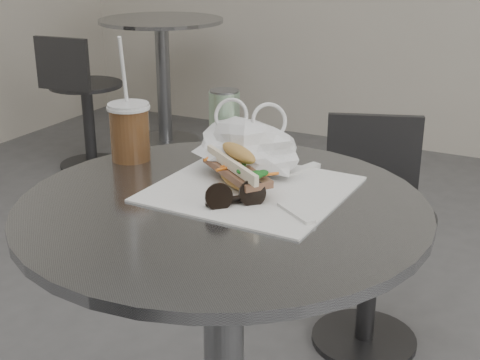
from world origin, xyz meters
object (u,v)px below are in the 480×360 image
at_px(banh_mi, 237,168).
at_px(drink_can, 224,119).
at_px(iced_coffee, 130,131).
at_px(sunglasses, 235,197).
at_px(cafe_table, 224,330).
at_px(bg_chair, 83,110).
at_px(bg_table, 163,67).
at_px(chair_far, 370,247).

height_order(banh_mi, drink_can, drink_can).
bearing_deg(iced_coffee, drink_can, 50.21).
bearing_deg(sunglasses, banh_mi, 71.61).
relative_size(cafe_table, drink_can, 5.69).
height_order(bg_chair, drink_can, drink_can).
height_order(bg_table, iced_coffee, iced_coffee).
bearing_deg(cafe_table, bg_table, 126.03).
height_order(banh_mi, iced_coffee, iced_coffee).
xyz_separation_m(banh_mi, sunglasses, (0.04, -0.09, -0.02)).
relative_size(cafe_table, bg_chair, 1.06).
distance_m(banh_mi, sunglasses, 0.10).
distance_m(cafe_table, chair_far, 0.82).
bearing_deg(bg_chair, bg_table, 70.63).
bearing_deg(bg_table, cafe_table, -53.97).
bearing_deg(iced_coffee, sunglasses, -22.30).
xyz_separation_m(bg_table, sunglasses, (1.63, -2.21, 0.29)).
xyz_separation_m(cafe_table, bg_table, (-1.60, 2.20, -0.00)).
bearing_deg(bg_table, iced_coffee, -57.83).
bearing_deg(banh_mi, bg_chair, 173.87).
distance_m(bg_chair, iced_coffee, 2.16).
height_order(bg_table, sunglasses, sunglasses).
bearing_deg(drink_can, sunglasses, -58.29).
distance_m(banh_mi, iced_coffee, 0.29).
bearing_deg(banh_mi, drink_can, 160.16).
distance_m(bg_chair, banh_mi, 2.38).
height_order(bg_table, drink_can, drink_can).
bearing_deg(bg_chair, sunglasses, -48.33).
bearing_deg(chair_far, sunglasses, 68.17).
height_order(chair_far, sunglasses, sunglasses).
distance_m(bg_table, drink_can, 2.42).
xyz_separation_m(banh_mi, iced_coffee, (-0.28, 0.05, 0.02)).
relative_size(bg_table, bg_chair, 1.03).
relative_size(iced_coffee, drink_can, 2.00).
bearing_deg(cafe_table, sunglasses, -17.53).
bearing_deg(drink_can, bg_chair, 139.43).
bearing_deg(cafe_table, banh_mi, 96.96).
xyz_separation_m(cafe_table, drink_can, (-0.15, 0.29, 0.34)).
bearing_deg(banh_mi, chair_far, 120.40).
bearing_deg(cafe_table, bg_chair, 136.53).
relative_size(bg_table, chair_far, 1.08).
distance_m(cafe_table, bg_table, 2.72).
relative_size(banh_mi, drink_can, 1.81).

